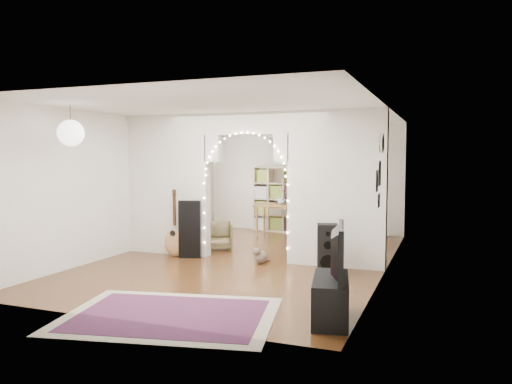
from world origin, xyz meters
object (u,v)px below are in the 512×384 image
(floor_speaker, at_px, (327,249))
(media_console, at_px, (331,299))
(bookcase, at_px, (285,199))
(dining_chair_right, at_px, (346,228))
(acoustic_guitar, at_px, (175,232))
(dining_chair_left, at_px, (218,236))
(dining_table, at_px, (281,207))

(floor_speaker, relative_size, media_console, 0.82)
(bookcase, bearing_deg, dining_chair_right, -9.66)
(acoustic_guitar, distance_m, floor_speaker, 3.07)
(acoustic_guitar, xyz_separation_m, floor_speaker, (3.04, -0.41, -0.06))
(acoustic_guitar, bearing_deg, media_console, -30.60)
(dining_chair_left, relative_size, dining_chair_right, 1.15)
(dining_table, bearing_deg, acoustic_guitar, -113.37)
(floor_speaker, height_order, dining_chair_left, floor_speaker)
(floor_speaker, height_order, dining_chair_right, floor_speaker)
(acoustic_guitar, xyz_separation_m, media_console, (3.59, -2.61, -0.22))
(bookcase, xyz_separation_m, dining_table, (0.09, -0.61, -0.14))
(floor_speaker, relative_size, dining_chair_left, 1.32)
(floor_speaker, distance_m, dining_chair_left, 2.93)
(bookcase, relative_size, dining_table, 1.32)
(dining_table, distance_m, dining_chair_left, 2.31)
(media_console, relative_size, dining_table, 0.80)
(dining_chair_left, height_order, dining_chair_right, dining_chair_left)
(media_console, bearing_deg, bookcase, 100.66)
(dining_table, bearing_deg, bookcase, 94.54)
(dining_chair_left, bearing_deg, dining_table, 49.39)
(acoustic_guitar, height_order, dining_chair_left, acoustic_guitar)
(floor_speaker, relative_size, bookcase, 0.50)
(dining_chair_right, bearing_deg, media_console, -58.54)
(acoustic_guitar, bearing_deg, dining_chair_right, 56.53)
(dining_chair_left, bearing_deg, dining_chair_right, 22.64)
(dining_table, bearing_deg, floor_speaker, -65.37)
(bookcase, bearing_deg, floor_speaker, -57.83)
(acoustic_guitar, height_order, floor_speaker, acoustic_guitar)
(floor_speaker, xyz_separation_m, dining_table, (-1.94, 3.55, 0.27))
(media_console, height_order, bookcase, bookcase)
(floor_speaker, height_order, dining_table, floor_speaker)
(bookcase, xyz_separation_m, dining_chair_left, (-0.56, -2.79, -0.54))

